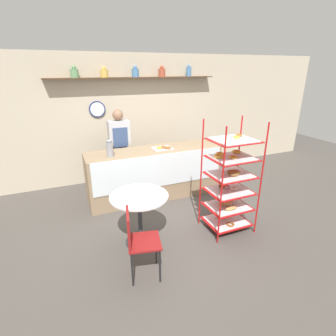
# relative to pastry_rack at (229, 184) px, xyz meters

# --- Properties ---
(ground_plane) EXTENTS (14.00, 14.00, 0.00)m
(ground_plane) POSITION_rel_pastry_rack_xyz_m (-0.64, 0.50, -0.77)
(ground_plane) COLOR #4C4742
(back_wall) EXTENTS (10.00, 0.30, 2.70)m
(back_wall) POSITION_rel_pastry_rack_xyz_m (-0.64, 2.72, 0.60)
(back_wall) COLOR beige
(back_wall) RESTS_ON ground_plane
(display_counter) EXTENTS (2.57, 0.69, 0.96)m
(display_counter) POSITION_rel_pastry_rack_xyz_m (-0.64, 1.52, -0.29)
(display_counter) COLOR #937A5B
(display_counter) RESTS_ON ground_plane
(pastry_rack) EXTENTS (0.69, 0.58, 1.72)m
(pastry_rack) POSITION_rel_pastry_rack_xyz_m (0.00, 0.00, 0.00)
(pastry_rack) COLOR #B71414
(pastry_rack) RESTS_ON ground_plane
(person_worker) EXTENTS (0.41, 0.23, 1.66)m
(person_worker) POSITION_rel_pastry_rack_xyz_m (-1.17, 2.07, 0.14)
(person_worker) COLOR #282833
(person_worker) RESTS_ON ground_plane
(cafe_table) EXTENTS (0.81, 0.81, 0.76)m
(cafe_table) POSITION_rel_pastry_rack_xyz_m (-1.36, 0.17, -0.19)
(cafe_table) COLOR #262628
(cafe_table) RESTS_ON ground_plane
(cafe_chair) EXTENTS (0.45, 0.45, 0.89)m
(cafe_chair) POSITION_rel_pastry_rack_xyz_m (-1.59, -0.45, -0.22)
(cafe_chair) COLOR black
(cafe_chair) RESTS_ON ground_plane
(coffee_carafe) EXTENTS (0.11, 0.11, 0.30)m
(coffee_carafe) POSITION_rel_pastry_rack_xyz_m (-1.49, 1.41, 0.34)
(coffee_carafe) COLOR gray
(coffee_carafe) RESTS_ON display_counter
(donut_tray_counter) EXTENTS (0.36, 0.30, 0.05)m
(donut_tray_counter) POSITION_rel_pastry_rack_xyz_m (-0.48, 1.49, 0.21)
(donut_tray_counter) COLOR silver
(donut_tray_counter) RESTS_ON display_counter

